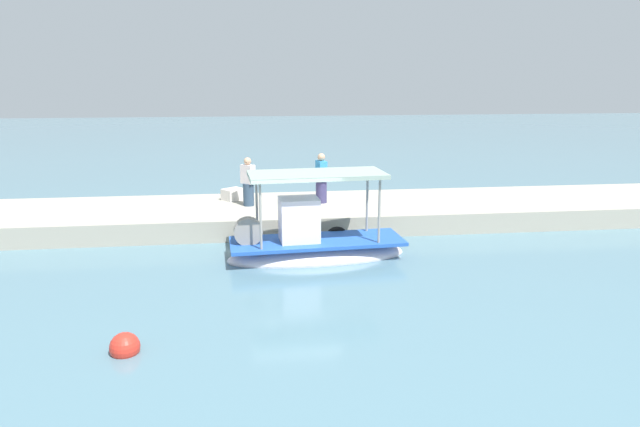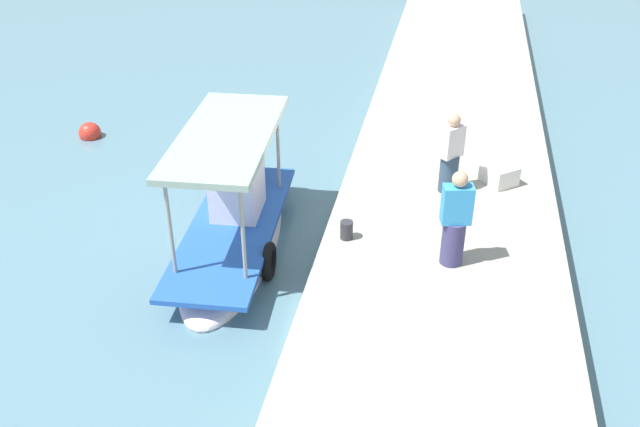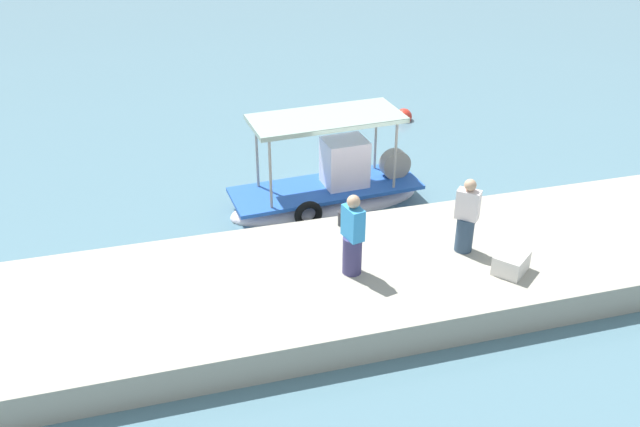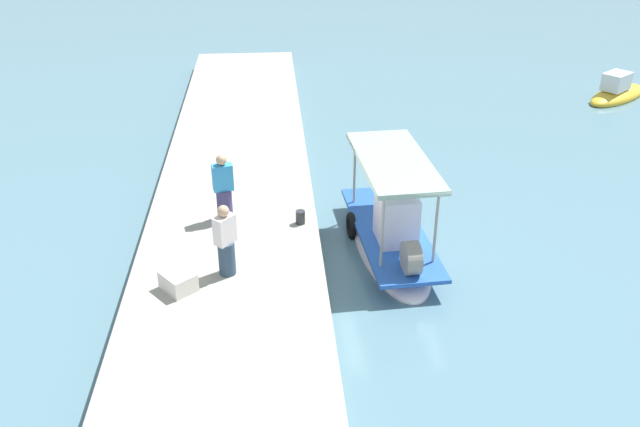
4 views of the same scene
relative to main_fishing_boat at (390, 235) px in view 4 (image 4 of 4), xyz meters
The scene contains 8 objects.
ground_plane 0.71m from the main_fishing_boat, ahead, with size 120.00×120.00×0.00m, color slate.
dock_quay 4.10m from the main_fishing_boat, 82.09° to the right, with size 36.00×4.40×0.70m, color #A29D8D.
main_fishing_boat is the anchor object (origin of this frame).
fisherman_near_bollard 4.58m from the main_fishing_boat, 65.42° to the right, with size 0.54×0.54×1.72m.
fisherman_by_crate 4.42m from the main_fishing_boat, 100.23° to the right, with size 0.48×0.56×1.79m.
mooring_bollard 2.36m from the main_fishing_boat, 98.79° to the right, with size 0.24×0.24×0.35m, color #2D2D33.
cargo_crate 5.65m from the main_fishing_boat, 64.52° to the right, with size 0.72×0.58×0.42m, color silver.
moored_boat_near 16.38m from the main_fishing_boat, 134.72° to the left, with size 3.33×3.82×1.40m.
Camera 4 is at (14.22, -2.98, 9.04)m, focal length 37.77 mm.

